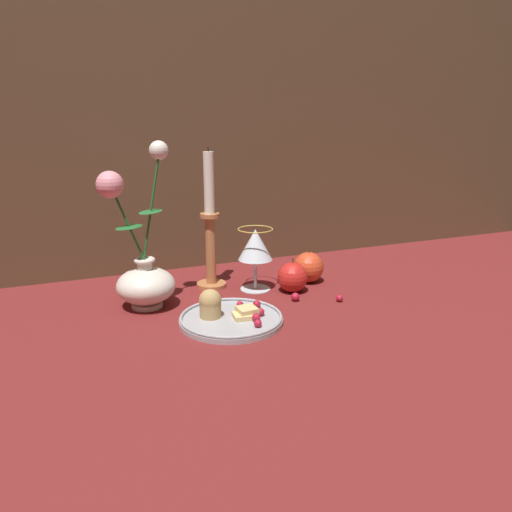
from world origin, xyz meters
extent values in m
plane|color=maroon|center=(0.00, 0.00, 0.00)|extent=(2.40, 2.40, 0.00)
cube|color=brown|center=(0.00, 0.35, 0.60)|extent=(2.40, 0.04, 1.20)
cylinder|color=silver|center=(-0.20, 0.07, 0.01)|extent=(0.07, 0.07, 0.01)
ellipsoid|color=silver|center=(-0.20, 0.07, 0.05)|extent=(0.13, 0.13, 0.08)
cylinder|color=silver|center=(-0.20, 0.07, 0.09)|extent=(0.03, 0.03, 0.03)
torus|color=silver|center=(-0.20, 0.07, 0.11)|extent=(0.05, 0.05, 0.01)
cylinder|color=#23662D|center=(-0.23, 0.07, 0.19)|extent=(0.06, 0.01, 0.17)
ellipsoid|color=#23662D|center=(-0.22, 0.07, 0.18)|extent=(0.08, 0.07, 0.00)
sphere|color=pink|center=(-0.25, 0.08, 0.27)|extent=(0.06, 0.06, 0.06)
cylinder|color=#23662D|center=(-0.17, 0.08, 0.22)|extent=(0.05, 0.01, 0.23)
ellipsoid|color=#23662D|center=(-0.18, 0.08, 0.21)|extent=(0.08, 0.08, 0.00)
sphere|color=silver|center=(-0.15, 0.08, 0.34)|extent=(0.04, 0.04, 0.04)
cylinder|color=#A3A3A8|center=(-0.05, -0.08, 0.01)|extent=(0.21, 0.21, 0.01)
torus|color=#A3A3A8|center=(-0.05, -0.08, 0.01)|extent=(0.21, 0.21, 0.01)
cylinder|color=tan|center=(-0.09, -0.06, 0.03)|extent=(0.04, 0.04, 0.04)
sphere|color=tan|center=(-0.09, -0.06, 0.05)|extent=(0.05, 0.05, 0.05)
cube|color=#DBBC7A|center=(-0.03, -0.09, 0.01)|extent=(0.04, 0.04, 0.01)
cube|color=#DBBC7A|center=(-0.02, -0.09, 0.03)|extent=(0.04, 0.04, 0.01)
sphere|color=#AD192D|center=(-0.02, -0.15, 0.02)|extent=(0.02, 0.02, 0.02)
sphere|color=#AD192D|center=(-0.01, -0.12, 0.02)|extent=(0.02, 0.02, 0.02)
sphere|color=#AD192D|center=(0.01, -0.09, 0.02)|extent=(0.02, 0.02, 0.02)
sphere|color=#AD192D|center=(0.02, -0.05, 0.02)|extent=(0.02, 0.02, 0.02)
sphere|color=#AD192D|center=(-0.01, -0.03, 0.02)|extent=(0.01, 0.01, 0.01)
cylinder|color=silver|center=(0.07, 0.09, 0.00)|extent=(0.07, 0.07, 0.00)
cylinder|color=silver|center=(0.07, 0.09, 0.04)|extent=(0.01, 0.01, 0.07)
cone|color=silver|center=(0.07, 0.09, 0.11)|extent=(0.08, 0.08, 0.07)
cone|color=maroon|center=(0.07, 0.09, 0.10)|extent=(0.07, 0.07, 0.05)
torus|color=gold|center=(0.07, 0.09, 0.15)|extent=(0.08, 0.08, 0.00)
cylinder|color=#B77042|center=(-0.02, 0.15, 0.01)|extent=(0.07, 0.07, 0.01)
cylinder|color=#B77042|center=(-0.02, 0.15, 0.09)|extent=(0.02, 0.02, 0.17)
cylinder|color=#B77042|center=(-0.02, 0.15, 0.18)|extent=(0.05, 0.05, 0.01)
cylinder|color=silver|center=(-0.02, 0.15, 0.26)|extent=(0.02, 0.02, 0.15)
cylinder|color=black|center=(-0.02, 0.15, 0.34)|extent=(0.00, 0.00, 0.01)
sphere|color=#D14223|center=(0.22, 0.09, 0.04)|extent=(0.08, 0.08, 0.08)
cylinder|color=#4C3319|center=(0.22, 0.09, 0.08)|extent=(0.00, 0.00, 0.01)
sphere|color=red|center=(0.15, 0.04, 0.04)|extent=(0.07, 0.07, 0.07)
cylinder|color=#4C3319|center=(0.15, 0.04, 0.08)|extent=(0.00, 0.00, 0.01)
sphere|color=#AD192D|center=(-0.04, 0.07, 0.01)|extent=(0.02, 0.02, 0.02)
sphere|color=#AD192D|center=(0.22, -0.06, 0.01)|extent=(0.02, 0.02, 0.02)
sphere|color=#AD192D|center=(0.13, -0.02, 0.01)|extent=(0.02, 0.02, 0.02)
camera|label=1|loc=(-0.37, -0.98, 0.41)|focal=35.00mm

